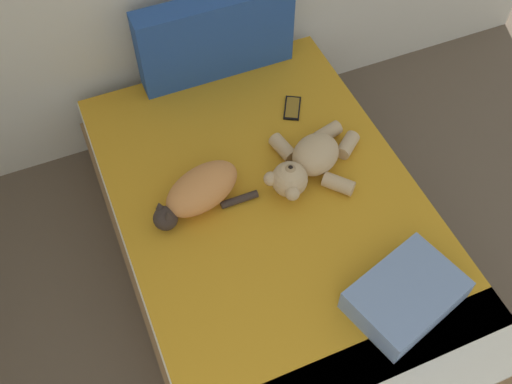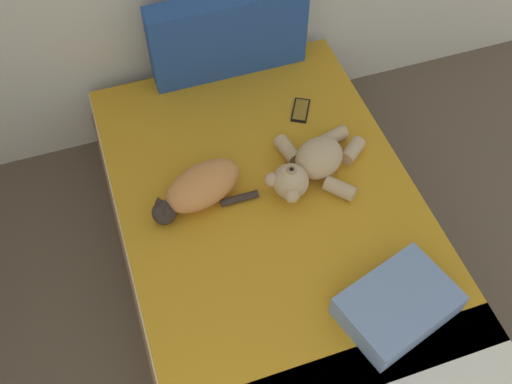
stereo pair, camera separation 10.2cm
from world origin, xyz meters
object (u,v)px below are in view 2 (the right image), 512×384
Objects in this scene: cat at (199,188)px; teddy_bear at (311,165)px; patterned_cushion at (228,36)px; bed at (272,238)px; throw_pillow at (398,305)px; cell_phone at (301,110)px.

teddy_bear is at bearing -3.95° from cat.
cat is 0.89× the size of teddy_bear.
cat is (-0.35, -0.72, -0.13)m from patterned_cushion.
bed is 0.69m from throw_pillow.
throw_pillow is at bearing -64.61° from bed.
patterned_cushion is 4.54× the size of cell_phone.
bed is 0.97m from patterned_cushion.
bed is at bearing -28.67° from cat.
cell_phone is (0.31, 0.48, 0.23)m from bed.
patterned_cushion is at bearing 99.74° from teddy_bear.
cat is 1.11× the size of throw_pillow.
cat is 0.90m from throw_pillow.
throw_pillow is at bearing -84.75° from teddy_bear.
throw_pillow is at bearing -52.99° from cat.
teddy_bear is 3.04× the size of cell_phone.
bed is 0.38m from teddy_bear.
throw_pillow is (0.27, -0.57, 0.28)m from bed.
cat is at bearing -149.92° from cell_phone.
bed is 4.31× the size of cat.
teddy_bear reaches higher than bed.
throw_pillow is at bearing -92.01° from cell_phone.
teddy_bear is at bearing 95.25° from throw_pillow.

